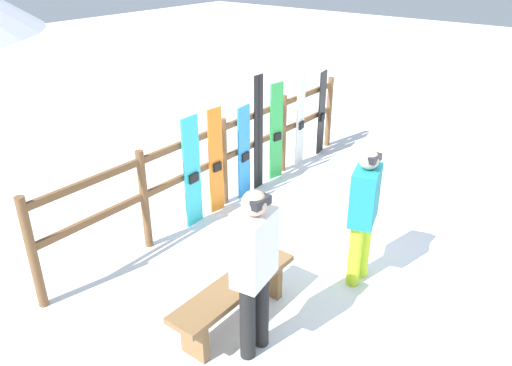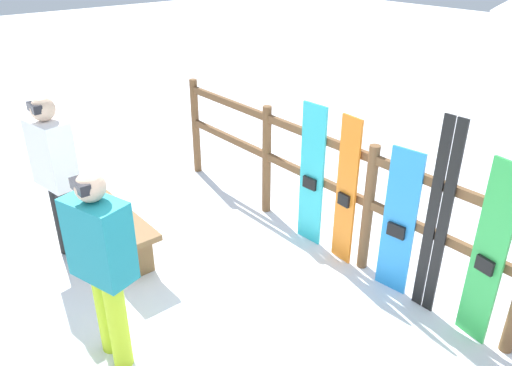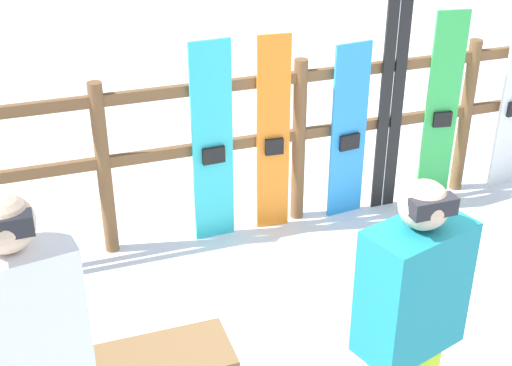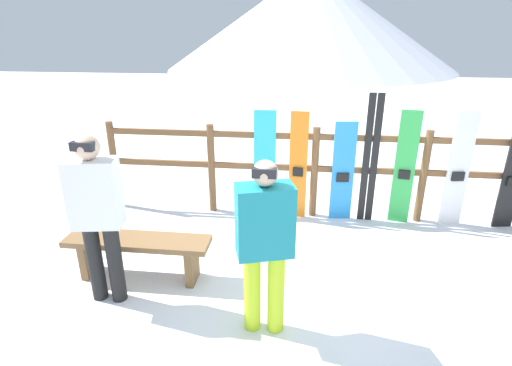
% 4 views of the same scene
% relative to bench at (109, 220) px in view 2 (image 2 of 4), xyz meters
% --- Properties ---
extents(ground_plane, '(40.00, 40.00, 0.00)m').
position_rel_bench_xyz_m(ground_plane, '(1.83, -0.25, -0.35)').
color(ground_plane, white).
extents(fence, '(5.84, 0.10, 1.27)m').
position_rel_bench_xyz_m(fence, '(1.83, 1.74, 0.41)').
color(fence, brown).
rests_on(fence, ground).
extents(bench, '(1.51, 0.36, 0.46)m').
position_rel_bench_xyz_m(bench, '(0.00, 0.00, 0.00)').
color(bench, brown).
rests_on(bench, ground).
extents(person_white, '(0.48, 0.31, 1.65)m').
position_rel_bench_xyz_m(person_white, '(-0.17, -0.38, 0.61)').
color(person_white, black).
rests_on(person_white, ground).
extents(person_teal, '(0.51, 0.37, 1.56)m').
position_rel_bench_xyz_m(person_teal, '(1.38, -0.62, 0.55)').
color(person_teal, '#B7D826').
rests_on(person_teal, ground).
extents(snowboard_cyan, '(0.30, 0.06, 1.50)m').
position_rel_bench_xyz_m(snowboard_cyan, '(1.16, 1.68, 0.39)').
color(snowboard_cyan, '#2DBFCC').
rests_on(snowboard_cyan, ground).
extents(snowboard_orange, '(0.24, 0.07, 1.49)m').
position_rel_bench_xyz_m(snowboard_orange, '(1.61, 1.68, 0.39)').
color(snowboard_orange, orange).
rests_on(snowboard_orange, ground).
extents(snowboard_blue, '(0.30, 0.08, 1.37)m').
position_rel_bench_xyz_m(snowboard_blue, '(2.21, 1.68, 0.33)').
color(snowboard_blue, '#288CE0').
rests_on(snowboard_blue, ground).
extents(ski_pair_black, '(0.20, 0.02, 1.74)m').
position_rel_bench_xyz_m(ski_pair_black, '(2.55, 1.69, 0.52)').
color(ski_pair_black, black).
rests_on(ski_pair_black, ground).
extents(snowboard_green, '(0.26, 0.09, 1.54)m').
position_rel_bench_xyz_m(snowboard_green, '(3.00, 1.68, 0.42)').
color(snowboard_green, green).
rests_on(snowboard_green, ground).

